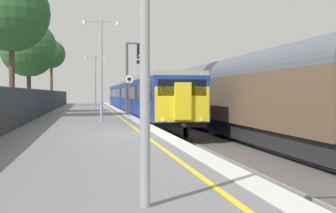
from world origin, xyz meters
TOP-DOWN VIEW (x-y plane):
  - ground at (2.64, 0.00)m, footprint 17.40×110.00m
  - commuter_train_at_platform at (2.10, 24.19)m, footprint 2.83×40.90m
  - freight_train_adjacent_track at (6.10, 25.38)m, footprint 2.60×60.74m
  - signal_gantry at (0.62, 14.10)m, footprint 1.10×0.24m
  - speed_limit_sign at (0.25, 11.44)m, footprint 0.59×0.08m
  - platform_lamp_mid at (-1.64, 7.66)m, footprint 2.00×0.20m
  - platform_lamp_far at (-1.64, 25.83)m, footprint 2.00×0.20m
  - platform_back_fence at (-5.45, 0.00)m, footprint 0.07×99.00m
  - background_tree_left at (-7.11, 11.85)m, footprint 4.77×4.77m
  - background_tree_centre at (-6.93, 19.38)m, footprint 4.44×4.44m
  - background_tree_right at (-6.73, 38.05)m, footprint 3.40×3.40m

SIDE VIEW (x-z plane):
  - ground at x=2.64m, z-range -1.21..0.00m
  - platform_back_fence at x=-5.45m, z-range 0.04..1.84m
  - commuter_train_at_platform at x=2.10m, z-range -0.64..3.17m
  - freight_train_adjacent_track at x=6.10m, z-range -0.79..3.79m
  - speed_limit_sign at x=0.25m, z-range 0.38..3.13m
  - platform_lamp_far at x=-1.64m, z-range 0.49..5.58m
  - signal_gantry at x=0.62m, z-range 0.63..5.75m
  - platform_lamp_mid at x=-1.64m, z-range 0.51..6.07m
  - background_tree_centre at x=-6.93m, z-range 1.33..8.62m
  - background_tree_right at x=-6.73m, z-range 2.16..10.16m
  - background_tree_left at x=-7.11m, z-range 1.93..10.83m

